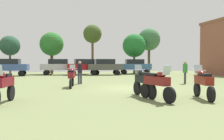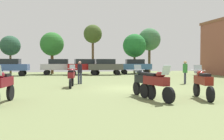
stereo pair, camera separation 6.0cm
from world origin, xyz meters
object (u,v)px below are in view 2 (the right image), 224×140
(motorcycle_7, at_px, (3,85))
(car_4, at_px, (59,66))
(motorcycle_10, at_px, (156,83))
(person_3, at_px, (185,70))
(motorcycle_8, at_px, (72,76))
(motorcycle_3, at_px, (143,81))
(motorcycle_5, at_px, (203,82))
(car_6, at_px, (84,66))
(person_2, at_px, (80,71))
(tree_4, at_px, (52,44))
(car_3, at_px, (135,65))
(car_2, at_px, (9,66))
(tree_1, at_px, (10,46))
(car_1, at_px, (105,66))
(tree_6, at_px, (93,35))
(tree_5, at_px, (135,46))
(tree_7, at_px, (149,40))

(motorcycle_7, xyz_separation_m, car_4, (2.37, 20.93, 0.43))
(motorcycle_10, relative_size, person_3, 1.31)
(motorcycle_8, distance_m, motorcycle_10, 6.92)
(motorcycle_3, distance_m, motorcycle_5, 2.59)
(car_6, distance_m, person_3, 15.18)
(car_4, relative_size, person_2, 2.66)
(car_4, xyz_separation_m, tree_4, (-0.85, 2.61, 2.88))
(car_3, relative_size, tree_4, 0.79)
(car_6, bearing_deg, motorcycle_5, -175.26)
(car_2, bearing_deg, tree_1, 11.18)
(motorcycle_10, relative_size, car_4, 0.50)
(motorcycle_5, bearing_deg, car_1, 105.06)
(tree_6, bearing_deg, person_3, -76.98)
(person_2, distance_m, tree_5, 17.81)
(car_1, xyz_separation_m, tree_1, (-11.72, 3.62, 2.55))
(motorcycle_7, distance_m, tree_5, 26.26)
(tree_5, bearing_deg, motorcycle_3, -107.85)
(motorcycle_10, bearing_deg, tree_4, -92.44)
(tree_6, bearing_deg, tree_4, -175.95)
(tree_5, bearing_deg, car_4, -171.25)
(tree_4, bearing_deg, tree_7, 1.59)
(person_2, bearing_deg, tree_4, -70.72)
(person_3, distance_m, tree_7, 18.92)
(motorcycle_5, distance_m, person_2, 9.56)
(motorcycle_7, bearing_deg, tree_4, -85.27)
(car_3, bearing_deg, motorcycle_5, 177.17)
(motorcycle_10, xyz_separation_m, person_2, (-2.35, 8.37, 0.24))
(car_3, relative_size, tree_5, 0.80)
(car_1, bearing_deg, car_3, -69.35)
(car_3, bearing_deg, car_6, 102.60)
(motorcycle_8, height_order, car_1, car_1)
(tree_5, bearing_deg, tree_4, 175.20)
(motorcycle_5, height_order, car_4, car_4)
(car_4, distance_m, tree_4, 3.98)
(motorcycle_10, relative_size, tree_4, 0.39)
(motorcycle_5, relative_size, car_6, 0.51)
(tree_6, xyz_separation_m, tree_7, (8.68, -0.00, -0.55))
(motorcycle_3, relative_size, car_3, 0.48)
(motorcycle_3, height_order, tree_4, tree_4)
(car_1, height_order, car_4, same)
(motorcycle_3, bearing_deg, tree_5, 66.92)
(car_1, bearing_deg, tree_6, 14.40)
(car_4, distance_m, person_3, 17.41)
(tree_4, relative_size, tree_7, 0.84)
(car_6, bearing_deg, person_3, -160.10)
(car_2, relative_size, car_6, 1.01)
(car_6, relative_size, tree_4, 0.77)
(motorcycle_10, height_order, car_3, car_3)
(car_4, bearing_deg, motorcycle_5, -159.01)
(person_2, xyz_separation_m, tree_7, (12.17, 16.23, 4.05))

